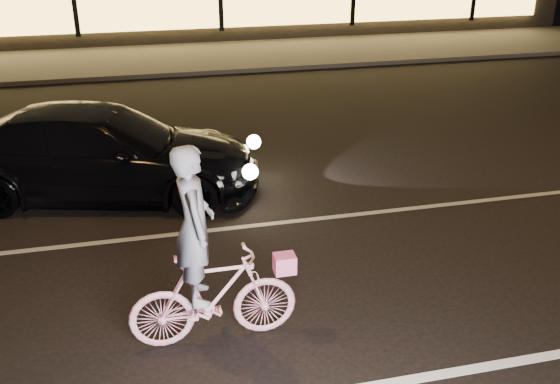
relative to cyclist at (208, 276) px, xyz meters
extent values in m
plane|color=black|center=(2.41, 0.43, -0.78)|extent=(90.00, 90.00, 0.00)
cube|color=silver|center=(2.41, -1.07, -0.78)|extent=(60.00, 0.12, 0.01)
cube|color=gray|center=(2.41, 2.43, -0.78)|extent=(60.00, 0.10, 0.01)
cube|color=#383533|center=(2.41, 13.43, -0.72)|extent=(30.00, 4.00, 0.12)
cube|color=black|center=(-2.09, 15.25, 0.82)|extent=(0.15, 0.08, 2.20)
imported|color=#FF4581|center=(0.04, 0.00, -0.26)|extent=(1.74, 0.49, 1.05)
imported|color=silver|center=(-0.11, 0.00, 0.59)|extent=(0.39, 0.60, 1.65)
cube|color=#EF3B80|center=(0.79, 0.00, 0.04)|extent=(0.22, 0.18, 0.20)
imported|color=black|center=(-1.11, 4.07, -0.08)|extent=(5.15, 3.04, 1.40)
sphere|color=#FFF2BF|center=(1.29, 4.16, -0.14)|extent=(0.23, 0.23, 0.23)
sphere|color=#FFF2BF|center=(0.99, 2.91, -0.14)|extent=(0.23, 0.23, 0.23)
camera|label=1|loc=(-0.54, -5.36, 3.36)|focal=40.00mm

